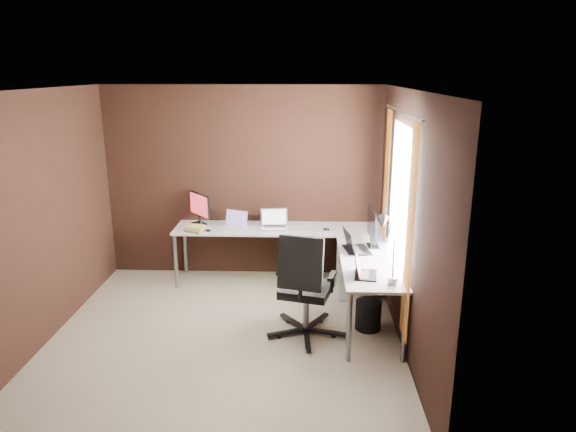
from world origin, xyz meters
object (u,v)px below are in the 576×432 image
(wastebasket, at_px, (368,315))
(monitor_left, at_px, (200,207))
(drawer_pedestal, at_px, (355,270))
(laptop_black_big, at_px, (354,246))
(book_stack, at_px, (195,229))
(desk_lamp, at_px, (386,240))
(monitor_right, at_px, (372,226))
(laptop_black_small, at_px, (363,271))
(laptop_white, at_px, (235,224))
(office_chair, at_px, (305,306))
(laptop_silver, at_px, (274,224))

(wastebasket, bearing_deg, monitor_left, 145.87)
(drawer_pedestal, bearing_deg, monitor_left, 166.47)
(laptop_black_big, distance_m, book_stack, 2.03)
(monitor_left, relative_size, desk_lamp, 0.63)
(monitor_right, bearing_deg, laptop_black_small, 166.04)
(desk_lamp, bearing_deg, laptop_white, 155.78)
(drawer_pedestal, relative_size, laptop_white, 1.65)
(desk_lamp, relative_size, office_chair, 0.57)
(laptop_black_big, bearing_deg, office_chair, 127.58)
(book_stack, relative_size, wastebasket, 0.88)
(monitor_right, relative_size, laptop_white, 1.45)
(monitor_left, bearing_deg, desk_lamp, 8.83)
(laptop_black_small, bearing_deg, laptop_silver, 39.12)
(monitor_left, height_order, laptop_black_small, monitor_left)
(laptop_black_small, xyz_separation_m, wastebasket, (0.11, 0.30, -0.62))
(monitor_left, distance_m, wastebasket, 2.61)
(laptop_silver, relative_size, book_stack, 1.34)
(office_chair, bearing_deg, laptop_white, 137.13)
(laptop_black_small, bearing_deg, desk_lamp, -116.59)
(wastebasket, bearing_deg, laptop_black_small, -110.83)
(laptop_black_big, relative_size, wastebasket, 1.28)
(laptop_silver, xyz_separation_m, book_stack, (-0.98, -0.20, -0.02))
(laptop_black_big, relative_size, book_stack, 1.45)
(book_stack, xyz_separation_m, wastebasket, (2.06, -1.08, -0.61))
(desk_lamp, bearing_deg, drawer_pedestal, 117.54)
(wastebasket, bearing_deg, laptop_silver, 130.23)
(monitor_right, height_order, office_chair, monitor_right)
(laptop_black_big, bearing_deg, monitor_left, 53.20)
(drawer_pedestal, distance_m, book_stack, 2.05)
(laptop_silver, height_order, laptop_black_big, laptop_black_big)
(monitor_right, relative_size, book_stack, 1.88)
(drawer_pedestal, xyz_separation_m, laptop_white, (-1.52, 0.35, 0.48))
(drawer_pedestal, relative_size, laptop_silver, 1.60)
(drawer_pedestal, bearing_deg, wastebasket, -85.63)
(laptop_white, bearing_deg, monitor_left, -174.17)
(monitor_left, bearing_deg, office_chair, 0.86)
(book_stack, bearing_deg, laptop_white, 22.23)
(office_chair, bearing_deg, drawer_pedestal, 75.41)
(book_stack, distance_m, wastebasket, 2.40)
(office_chair, bearing_deg, wastebasket, 28.31)
(monitor_right, height_order, desk_lamp, desk_lamp)
(monitor_right, height_order, laptop_silver, monitor_right)
(monitor_right, xyz_separation_m, laptop_black_small, (-0.19, -0.87, -0.20))
(monitor_right, distance_m, laptop_black_big, 0.33)
(monitor_left, relative_size, laptop_black_big, 1.01)
(laptop_white, distance_m, laptop_silver, 0.51)
(laptop_white, relative_size, office_chair, 0.32)
(laptop_silver, distance_m, wastebasket, 1.78)
(laptop_white, bearing_deg, wastebasket, -17.83)
(desk_lamp, height_order, wastebasket, desk_lamp)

